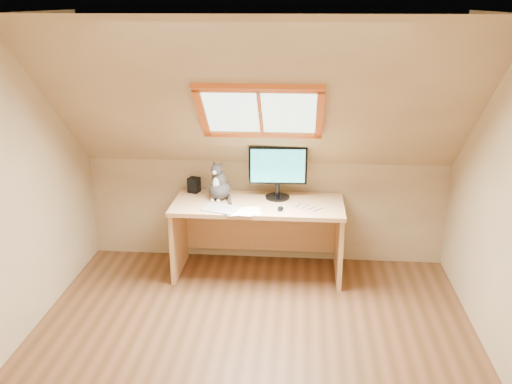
# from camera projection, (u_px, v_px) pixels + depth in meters

# --- Properties ---
(ground) EXTENTS (3.50, 3.50, 0.00)m
(ground) POSITION_uv_depth(u_px,v_px,m) (249.00, 359.00, 4.15)
(ground) COLOR brown
(ground) RESTS_ON ground
(room_shell) EXTENTS (3.52, 3.52, 2.41)m
(room_shell) POSITION_uv_depth(u_px,v_px,m) (247.00, 175.00, 3.61)
(room_shell) COLOR tan
(room_shell) RESTS_ON ground
(desk) EXTENTS (1.57, 0.69, 0.72)m
(desk) POSITION_uv_depth(u_px,v_px,m) (259.00, 222.00, 5.37)
(desk) COLOR tan
(desk) RESTS_ON ground
(monitor) EXTENTS (0.54, 0.23, 0.50)m
(monitor) POSITION_uv_depth(u_px,v_px,m) (278.00, 169.00, 5.25)
(monitor) COLOR black
(monitor) RESTS_ON desk
(cat) EXTENTS (0.27, 0.30, 0.38)m
(cat) POSITION_uv_depth(u_px,v_px,m) (219.00, 185.00, 5.29)
(cat) COLOR #3E3A37
(cat) RESTS_ON desk
(desk_speaker) EXTENTS (0.12, 0.12, 0.14)m
(desk_speaker) POSITION_uv_depth(u_px,v_px,m) (194.00, 185.00, 5.50)
(desk_speaker) COLOR black
(desk_speaker) RESTS_ON desk
(graphics_tablet) EXTENTS (0.35, 0.30, 0.01)m
(graphics_tablet) POSITION_uv_depth(u_px,v_px,m) (221.00, 209.00, 5.06)
(graphics_tablet) COLOR #B2B2B7
(graphics_tablet) RESTS_ON desk
(mouse) EXTENTS (0.07, 0.10, 0.03)m
(mouse) POSITION_uv_depth(u_px,v_px,m) (280.00, 209.00, 5.04)
(mouse) COLOR black
(mouse) RESTS_ON desk
(papers) EXTENTS (0.33, 0.27, 0.00)m
(papers) POSITION_uv_depth(u_px,v_px,m) (239.00, 212.00, 5.00)
(papers) COLOR white
(papers) RESTS_ON desk
(cables) EXTENTS (0.51, 0.26, 0.01)m
(cables) POSITION_uv_depth(u_px,v_px,m) (297.00, 208.00, 5.09)
(cables) COLOR silver
(cables) RESTS_ON desk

